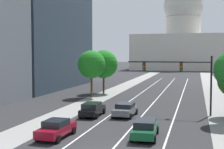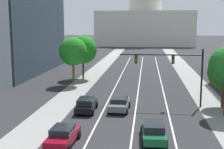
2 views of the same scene
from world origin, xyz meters
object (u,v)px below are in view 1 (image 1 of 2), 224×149
at_px(car_green, 145,128).
at_px(car_black, 92,109).
at_px(street_tree_mid_left, 104,64).
at_px(car_crimson, 56,128).
at_px(traffic_signal_mast, 183,73).
at_px(capitol_building, 183,40).
at_px(street_tree_near_left, 91,64).
at_px(car_gray, 125,109).

distance_m(car_green, car_black, 10.39).
bearing_deg(street_tree_mid_left, car_crimson, -81.47).
relative_size(car_crimson, street_tree_mid_left, 0.61).
height_order(traffic_signal_mast, street_tree_mid_left, street_tree_mid_left).
bearing_deg(capitol_building, car_crimson, -92.58).
xyz_separation_m(car_crimson, car_black, (0.00, 9.48, 0.02)).
xyz_separation_m(car_black, street_tree_near_left, (-4.82, 14.51, 4.36)).
height_order(capitol_building, car_crimson, capitol_building).
xyz_separation_m(capitol_building, car_green, (1.75, -114.71, -11.54)).
relative_size(car_gray, traffic_signal_mast, 0.46).
distance_m(car_black, traffic_signal_mast, 10.81).
relative_size(traffic_signal_mast, street_tree_near_left, 1.27).
height_order(capitol_building, car_black, capitol_building).
bearing_deg(car_green, capitol_building, -1.80).
bearing_deg(street_tree_near_left, car_crimson, -78.64).
bearing_deg(car_crimson, car_green, -73.73).
bearing_deg(traffic_signal_mast, car_green, -102.91).
bearing_deg(car_black, car_gray, -78.62).
relative_size(car_black, street_tree_mid_left, 0.63).
height_order(capitol_building, street_tree_mid_left, capitol_building).
distance_m(capitol_building, car_green, 115.30).
bearing_deg(street_tree_near_left, car_green, -61.97).
distance_m(car_green, street_tree_near_left, 25.51).
bearing_deg(car_crimson, car_gray, -16.98).
xyz_separation_m(car_gray, car_crimson, (-3.50, -10.27, 0.01)).
relative_size(street_tree_mid_left, street_tree_near_left, 1.01).
relative_size(car_green, street_tree_near_left, 0.65).
bearing_deg(car_green, street_tree_near_left, 25.36).
distance_m(car_crimson, traffic_signal_mast, 16.44).
bearing_deg(car_green, traffic_signal_mast, -15.59).
relative_size(capitol_building, street_tree_near_left, 5.62).
relative_size(car_green, traffic_signal_mast, 0.51).
xyz_separation_m(car_crimson, traffic_signal_mast, (9.52, 12.82, 3.91)).
height_order(car_black, street_tree_near_left, street_tree_near_left).
distance_m(capitol_building, car_crimson, 117.20).
bearing_deg(capitol_building, car_black, -92.80).
relative_size(car_green, street_tree_mid_left, 0.64).
bearing_deg(car_crimson, street_tree_mid_left, 10.36).
relative_size(capitol_building, car_black, 8.85).
distance_m(street_tree_mid_left, street_tree_near_left, 5.41).
bearing_deg(traffic_signal_mast, street_tree_mid_left, 130.07).
distance_m(capitol_building, car_gray, 106.88).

